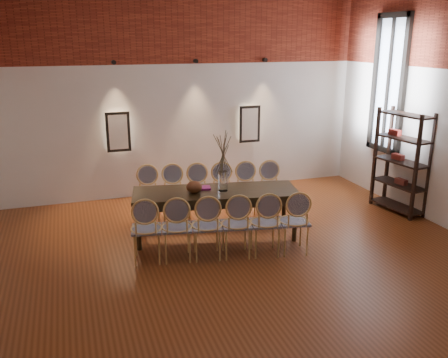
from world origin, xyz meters
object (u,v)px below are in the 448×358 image
object	(u,v)px
chair_near_a	(146,229)
shelving_rack	(401,162)
chair_far_e	(248,193)
bowl	(194,187)
chair_far_c	(198,195)
chair_near_b	(177,227)
chair_far_b	(173,196)
book	(202,188)
chair_near_e	(265,223)
chair_far_a	(148,197)
chair_far_f	(272,192)
vase	(223,181)
chair_near_d	(236,224)
chair_near_f	(294,221)
dining_table	(216,214)
chair_near_c	(207,226)
chair_far_d	(223,194)

from	to	relation	value
chair_near_a	shelving_rack	bearing A→B (deg)	17.79
chair_far_e	bowl	distance (m)	1.25
chair_far_c	chair_near_b	bearing A→B (deg)	73.05
chair_far_b	book	distance (m)	0.76
chair_near_e	chair_far_c	world-z (taller)	same
chair_near_b	chair_far_a	size ratio (longest dim) A/B	1.00
chair_near_b	bowl	bearing A→B (deg)	64.92
chair_near_a	book	distance (m)	1.19
chair_far_f	chair_near_a	bearing A→B (deg)	33.28
bowl	chair_far_a	bearing A→B (deg)	123.50
chair_near_a	vase	xyz separation A→B (m)	(1.25, 0.46, 0.43)
chair_far_a	chair_far_c	bearing A→B (deg)	-180.00
chair_near_d	chair_near_b	bearing A→B (deg)	180.00
chair_near_d	chair_far_a	size ratio (longest dim) A/B	1.00
chair_near_f	chair_far_b	distance (m)	2.14
chair_far_c	chair_far_e	xyz separation A→B (m)	(0.81, -0.15, 0.00)
dining_table	bowl	distance (m)	0.57
chair_near_b	chair_near_e	world-z (taller)	same
bowl	chair_near_a	bearing A→B (deg)	-149.06
chair_near_e	bowl	distance (m)	1.20
chair_near_b	chair_near_f	bearing A→B (deg)	0.00
chair_near_a	vase	distance (m)	1.40
vase	book	xyz separation A→B (m)	(-0.28, 0.18, -0.14)
chair_near_d	chair_near_f	xyz separation A→B (m)	(0.81, -0.15, 0.00)
chair_near_c	book	world-z (taller)	chair_near_c
dining_table	chair_near_b	size ratio (longest dim) A/B	2.64
chair_far_e	book	distance (m)	1.03
chair_near_d	chair_near_a	bearing A→B (deg)	180.00
chair_near_f	chair_far_a	distance (m)	2.47
chair_far_c	chair_far_e	world-z (taller)	same
chair_near_b	chair_far_d	distance (m)	1.59
chair_near_c	book	bearing A→B (deg)	89.40
dining_table	chair_near_e	xyz separation A→B (m)	(0.48, -0.78, 0.09)
chair_far_b	bowl	bearing A→B (deg)	111.99
chair_near_b	chair_near_c	size ratio (longest dim) A/B	1.00
chair_near_b	vase	xyz separation A→B (m)	(0.85, 0.53, 0.43)
chair_near_e	chair_far_f	bearing A→B (deg)	73.05
chair_far_b	chair_far_a	bearing A→B (deg)	0.00
chair_far_d	bowl	world-z (taller)	chair_far_d
chair_near_c	chair_far_a	bearing A→B (deg)	121.36
book	chair_near_c	bearing A→B (deg)	-101.27
chair_near_c	chair_far_c	distance (m)	1.36
chair_far_a	chair_far_b	world-z (taller)	same
chair_far_d	chair_far_f	distance (m)	0.83
chair_near_d	vase	size ratio (longest dim) A/B	3.13
dining_table	chair_far_d	world-z (taller)	chair_far_d
chair_near_b	book	world-z (taller)	chair_near_b
chair_near_e	chair_near_f	bearing A→B (deg)	-0.00
chair_near_e	chair_far_a	bearing A→B (deg)	140.63
chair_near_a	chair_far_f	distance (m)	2.47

